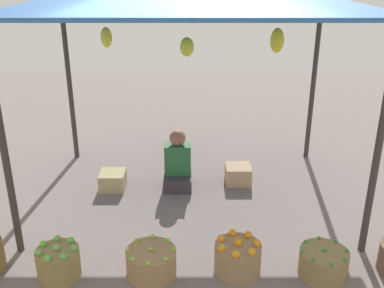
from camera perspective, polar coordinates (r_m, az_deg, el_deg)
The scene contains 9 objects.
ground_plane at distance 5.73m, azimuth 0.01°, elevation -6.45°, with size 14.00×14.00×0.00m, color slate.
market_stall_structure at distance 5.07m, azimuth 0.08°, elevation 15.90°, with size 3.81×2.71×2.33m.
vendor_person at distance 5.81m, azimuth -1.73°, elevation -2.74°, with size 0.36×0.44×0.78m.
basket_green_apples at distance 4.46m, azimuth -16.70°, elevation -14.33°, with size 0.40×0.40×0.35m.
basket_limes at distance 4.34m, azimuth -5.16°, elevation -14.84°, with size 0.47×0.47×0.30m.
basket_oranges at distance 4.36m, azimuth 5.98°, elevation -14.29°, with size 0.44×0.44×0.36m.
basket_green_chilies at distance 4.48m, azimuth 16.62°, elevation -14.45°, with size 0.45×0.45×0.29m.
wooden_crate_near_vendor at distance 6.00m, azimuth 6.05°, elevation -3.89°, with size 0.33×0.34×0.24m, color tan.
wooden_crate_stacked_rear at distance 5.92m, azimuth -10.03°, elevation -4.60°, with size 0.32×0.34×0.22m, color tan.
Camera 1 is at (0.01, -5.04, 2.73)m, focal length 41.49 mm.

